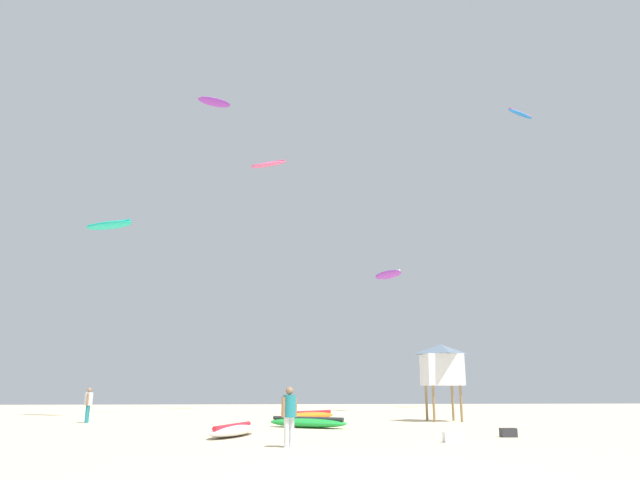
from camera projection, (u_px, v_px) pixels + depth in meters
ground_plane at (389, 474)px, 12.08m from camera, size 120.00×120.00×0.00m
person_foreground at (289, 412)px, 17.88m from camera, size 0.48×0.41×1.76m
person_midground at (88, 402)px, 30.93m from camera, size 0.40×0.59×1.78m
kite_grounded_near at (307, 422)px, 26.78m from camera, size 3.95×3.25×0.50m
kite_grounded_mid at (307, 416)px, 33.06m from camera, size 3.97×3.99×0.56m
kite_grounded_far at (233, 430)px, 21.76m from camera, size 2.16×3.91×0.45m
lifeguard_tower at (442, 364)px, 32.85m from camera, size 2.30×2.30×4.15m
cooler_box at (452, 437)px, 19.41m from camera, size 0.56×0.36×0.32m
gear_bag at (508, 433)px, 21.48m from camera, size 0.56×0.36×0.32m
kite_aloft_0 at (388, 275)px, 49.30m from camera, size 2.38×3.37×0.73m
kite_aloft_1 at (520, 114)px, 56.84m from camera, size 3.50×2.63×0.79m
kite_aloft_2 at (214, 102)px, 45.35m from camera, size 2.64×1.64×0.64m
kite_aloft_3 at (109, 225)px, 39.90m from camera, size 3.92×2.75×0.49m
kite_aloft_4 at (268, 164)px, 54.30m from camera, size 3.79×2.75×0.68m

